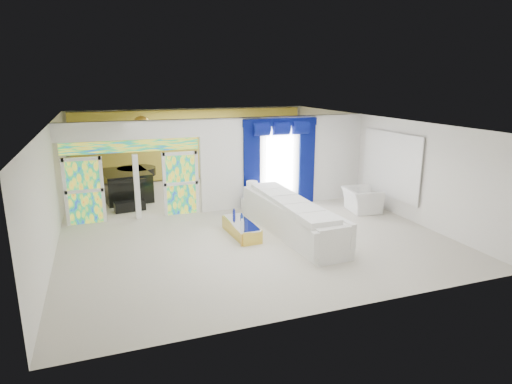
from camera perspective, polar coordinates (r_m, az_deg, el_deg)
name	(u,v)px	position (r m, az deg, el deg)	size (l,w,h in m)	color
floor	(234,218)	(13.57, -2.92, -3.41)	(12.00, 12.00, 0.00)	#B7AF9E
dividing_wall	(285,161)	(14.84, 3.84, 4.11)	(5.70, 0.18, 3.00)	white
dividing_header	(130,130)	(13.46, -16.15, 7.78)	(4.30, 0.18, 0.55)	white
stained_panel_left	(84,191)	(13.74, -21.57, 0.13)	(0.95, 0.04, 2.00)	#994C3F
stained_panel_right	(181,183)	(13.92, -9.81, 1.13)	(0.95, 0.04, 2.00)	#994C3F
stained_transom	(131,146)	(13.52, -16.01, 5.79)	(4.00, 0.05, 0.35)	#994C3F
window_pane	(279,163)	(14.66, 3.10, 3.79)	(1.00, 0.02, 2.30)	white
blue_drape_left	(252,167)	(14.29, -0.56, 3.33)	(0.55, 0.10, 2.80)	#031343
blue_drape_right	(307,163)	(15.06, 6.65, 3.81)	(0.55, 0.10, 2.80)	#031343
blue_pelmet	(280,122)	(14.44, 3.22, 9.12)	(2.60, 0.12, 0.25)	#031343
wall_mirror	(391,164)	(14.53, 17.23, 3.47)	(0.04, 2.70, 1.90)	white
gold_curtains	(193,144)	(18.83, -8.29, 6.20)	(9.70, 0.12, 2.90)	gold
white_sofa	(291,218)	(12.13, 4.58, -3.45)	(0.99, 4.60, 0.88)	silver
coffee_table	(241,229)	(12.02, -1.93, -4.88)	(0.55, 1.65, 0.37)	gold
console_table	(261,204)	(14.34, 0.61, -1.54)	(1.24, 0.39, 0.41)	silver
table_lamp	(252,190)	(14.11, -0.53, 0.28)	(0.36, 0.36, 0.58)	white
armchair	(362,200)	(14.57, 13.67, -1.01)	(1.15, 1.01, 0.75)	silver
grand_piano	(126,185)	(16.29, -16.69, 0.88)	(1.52, 1.99, 1.01)	black
piano_bench	(130,206)	(14.82, -16.20, -1.77)	(0.97, 0.38, 0.32)	black
tv_console	(73,191)	(16.34, -22.83, 0.06)	(0.57, 0.52, 0.83)	tan
chandelier	(141,124)	(15.90, -14.78, 8.55)	(0.60, 0.60, 0.60)	gold
decanters	(242,221)	(11.78, -1.89, -3.84)	(0.17, 1.33, 0.23)	navy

